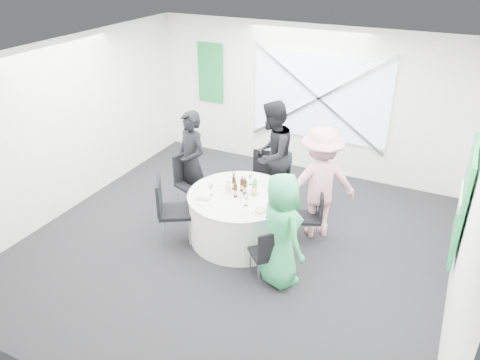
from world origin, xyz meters
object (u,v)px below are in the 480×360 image
at_px(person_man_back, 272,155).
at_px(person_woman_green, 281,230).
at_px(banquet_table, 240,216).
at_px(person_man_back_left, 192,162).
at_px(chair_front_left, 169,206).
at_px(chair_back_right, 313,213).
at_px(green_water_bottle, 254,188).
at_px(chair_front_right, 267,252).
at_px(clear_water_bottle, 228,186).
at_px(chair_back, 262,173).
at_px(chair_back_left, 189,178).
at_px(person_woman_pink, 320,183).

height_order(person_man_back, person_woman_green, person_man_back).
distance_m(banquet_table, person_woman_green, 1.21).
bearing_deg(person_man_back_left, person_man_back, 54.77).
relative_size(chair_front_left, person_woman_green, 0.65).
xyz_separation_m(chair_back_right, person_woman_green, (-0.11, -1.07, 0.31)).
xyz_separation_m(person_man_back, person_woman_green, (0.89, -1.85, -0.13)).
height_order(banquet_table, green_water_bottle, green_water_bottle).
height_order(chair_front_right, person_man_back_left, person_man_back_left).
height_order(person_man_back, clear_water_bottle, person_man_back).
bearing_deg(chair_back, green_water_bottle, -80.08).
bearing_deg(chair_front_right, clear_water_bottle, -82.91).
bearing_deg(clear_water_bottle, green_water_bottle, 13.88).
xyz_separation_m(chair_back, person_man_back, (0.19, -0.05, 0.40)).
relative_size(chair_back_left, chair_front_left, 0.96).
xyz_separation_m(chair_back, chair_back_left, (-0.97, -0.81, 0.06)).
distance_m(chair_front_right, person_woman_green, 0.36).
bearing_deg(clear_water_bottle, person_man_back_left, 151.84).
distance_m(chair_front_right, clear_water_bottle, 1.27).
bearing_deg(chair_front_right, chair_back_left, -76.89).
distance_m(person_man_back_left, person_woman_pink, 2.13).
distance_m(chair_back_left, person_man_back, 1.43).
distance_m(chair_back_right, person_woman_green, 1.12).
height_order(person_man_back, green_water_bottle, person_man_back).
distance_m(person_man_back, person_woman_green, 2.06).
bearing_deg(chair_front_left, clear_water_bottle, -85.47).
xyz_separation_m(person_woman_green, clear_water_bottle, (-1.10, 0.65, 0.08)).
height_order(chair_back_left, chair_front_left, chair_front_left).
relative_size(chair_front_right, person_woman_pink, 0.46).
distance_m(chair_front_left, person_man_back_left, 1.06).
height_order(chair_back_left, person_man_back, person_man_back).
distance_m(chair_back_right, chair_front_right, 1.19).
xyz_separation_m(chair_back_right, chair_front_right, (-0.25, -1.16, -0.01)).
xyz_separation_m(chair_back, person_man_back_left, (-0.94, -0.76, 0.33)).
distance_m(chair_back, person_man_back, 0.44).
height_order(chair_back_right, green_water_bottle, green_water_bottle).
distance_m(person_man_back, green_water_bottle, 1.12).
xyz_separation_m(chair_back_right, person_man_back_left, (-2.13, 0.07, 0.38)).
xyz_separation_m(chair_back_left, clear_water_bottle, (0.96, -0.44, 0.28)).
bearing_deg(chair_back, banquet_table, -90.00).
height_order(chair_back_right, chair_front_left, chair_front_left).
relative_size(chair_back, person_woman_green, 0.57).
xyz_separation_m(chair_back_left, person_man_back, (1.16, 0.76, 0.34)).
xyz_separation_m(person_man_back_left, person_woman_pink, (2.12, 0.17, 0.02)).
xyz_separation_m(banquet_table, person_man_back, (0.02, 1.17, 0.54)).
relative_size(chair_front_left, person_man_back, 0.56).
relative_size(chair_front_left, person_woman_pink, 0.59).
xyz_separation_m(person_woman_pink, person_woman_green, (-0.10, -1.31, -0.09)).
height_order(chair_back, person_woman_green, person_woman_green).
height_order(chair_front_right, person_woman_pink, person_woman_pink).
distance_m(chair_front_left, green_water_bottle, 1.30).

